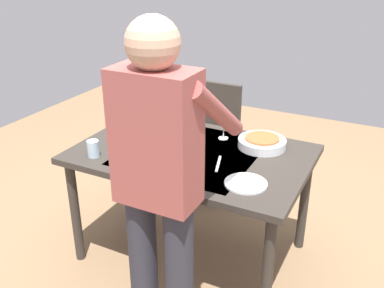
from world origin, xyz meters
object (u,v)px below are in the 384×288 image
object	(u,v)px
person_server	(160,182)
water_cup_near_right	(93,149)
serving_bowl_pasta	(262,142)
dinner_plate_near	(246,183)
wine_glass_left	(224,124)
water_cup_near_left	(187,170)
dinner_plate_far	(150,165)
chair_near	(212,132)
dining_table	(192,163)
wine_bottle	(138,127)

from	to	relation	value
person_server	water_cup_near_right	world-z (taller)	person_server
serving_bowl_pasta	dinner_plate_near	distance (m)	0.50
wine_glass_left	water_cup_near_left	bearing A→B (deg)	93.10
wine_glass_left	dinner_plate_far	distance (m)	0.61
water_cup_near_left	dinner_plate_near	xyz separation A→B (m)	(-0.31, -0.07, -0.04)
water_cup_near_right	dinner_plate_near	bearing A→B (deg)	-174.45
chair_near	water_cup_near_left	distance (m)	1.25
chair_near	person_server	bearing A→B (deg)	105.99
person_server	dining_table	bearing A→B (deg)	-74.02
wine_bottle	serving_bowl_pasta	distance (m)	0.78
dinner_plate_near	dinner_plate_far	xyz separation A→B (m)	(0.57, 0.05, 0.00)
person_server	water_cup_near_left	size ratio (longest dim) A/B	18.25
dining_table	water_cup_near_left	distance (m)	0.36
serving_bowl_pasta	wine_bottle	bearing A→B (deg)	22.22
person_server	dinner_plate_far	world-z (taller)	person_server
wine_glass_left	water_cup_near_right	distance (m)	0.84
wine_glass_left	wine_bottle	bearing A→B (deg)	34.24
dining_table	wine_glass_left	distance (m)	0.34
dining_table	wine_bottle	size ratio (longest dim) A/B	4.80
water_cup_near_right	dinner_plate_far	xyz separation A→B (m)	(-0.37, -0.04, -0.05)
dining_table	dinner_plate_far	distance (m)	0.33
dining_table	person_server	size ratio (longest dim) A/B	0.84
chair_near	dinner_plate_far	bearing A→B (deg)	95.86
wine_bottle	water_cup_near_right	distance (m)	0.32
dining_table	water_cup_near_left	xyz separation A→B (m)	(-0.13, 0.31, 0.13)
water_cup_near_right	dinner_plate_far	bearing A→B (deg)	-173.75
wine_glass_left	chair_near	bearing A→B (deg)	-59.73
chair_near	serving_bowl_pasta	size ratio (longest dim) A/B	3.03
dinner_plate_far	water_cup_near_left	bearing A→B (deg)	174.84
water_cup_near_left	dinner_plate_far	bearing A→B (deg)	-5.16
chair_near	wine_glass_left	distance (m)	0.75
person_server	wine_glass_left	xyz separation A→B (m)	(0.11, -1.00, -0.10)
water_cup_near_right	serving_bowl_pasta	size ratio (longest dim) A/B	0.34
chair_near	water_cup_near_right	world-z (taller)	chair_near
dining_table	wine_bottle	distance (m)	0.41
wine_glass_left	dinner_plate_near	distance (m)	0.62
chair_near	dinner_plate_far	size ratio (longest dim) A/B	3.96
person_server	wine_bottle	distance (m)	0.89
water_cup_near_right	dinner_plate_far	world-z (taller)	water_cup_near_right
person_server	dinner_plate_far	bearing A→B (deg)	-52.64
person_server	serving_bowl_pasta	xyz separation A→B (m)	(-0.16, -0.98, -0.17)
dining_table	wine_glass_left	world-z (taller)	wine_glass_left
wine_glass_left	dinner_plate_far	size ratio (longest dim) A/B	0.66
dining_table	dinner_plate_far	bearing A→B (deg)	66.35
chair_near	person_server	distance (m)	1.69
wine_glass_left	serving_bowl_pasta	xyz separation A→B (m)	(-0.27, 0.01, -0.07)
person_server	water_cup_near_right	xyz separation A→B (m)	(0.70, -0.40, -0.15)
chair_near	water_cup_near_left	xyz separation A→B (m)	(-0.37, 1.16, 0.28)
chair_near	water_cup_near_left	bearing A→B (deg)	107.68
chair_near	dinner_plate_near	distance (m)	1.30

